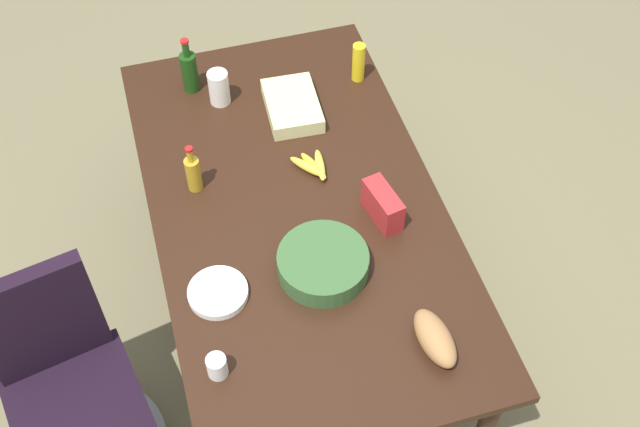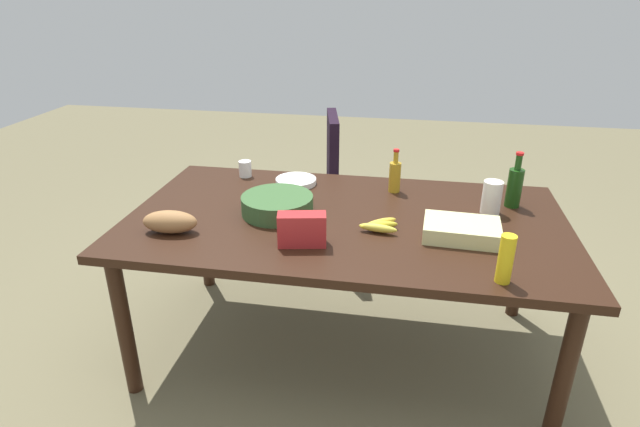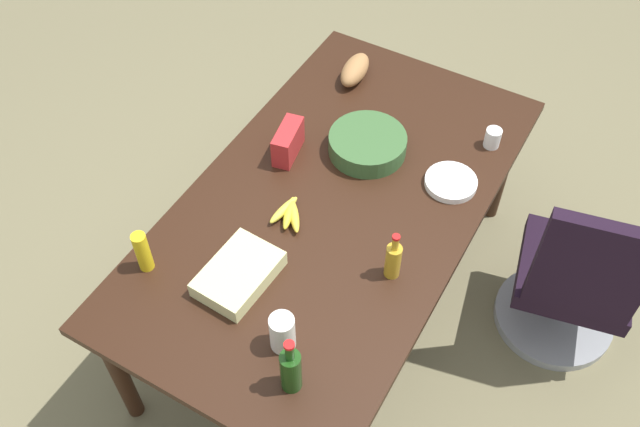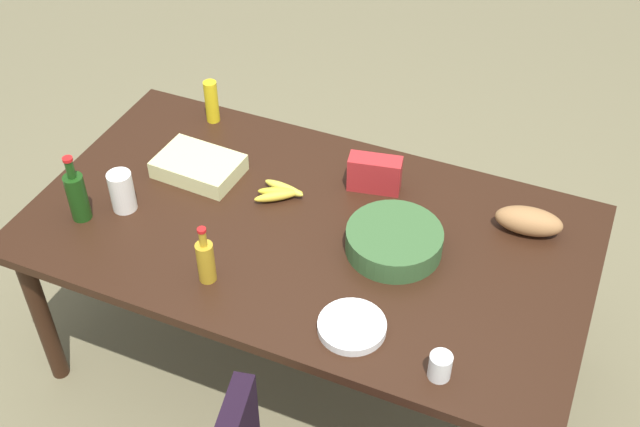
{
  "view_description": "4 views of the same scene",
  "coord_description": "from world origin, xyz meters",
  "px_view_note": "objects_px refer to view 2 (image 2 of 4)",
  "views": [
    {
      "loc": [
        -1.93,
        0.46,
        3.21
      ],
      "look_at": [
        -0.08,
        -0.07,
        0.78
      ],
      "focal_mm": 44.84,
      "sensor_mm": 36.0,
      "label": 1
    },
    {
      "loc": [
        0.27,
        -2.18,
        1.77
      ],
      "look_at": [
        -0.11,
        -0.09,
        0.81
      ],
      "focal_mm": 28.99,
      "sensor_mm": 36.0,
      "label": 2
    },
    {
      "loc": [
        1.67,
        0.89,
        2.96
      ],
      "look_at": [
        0.11,
        -0.0,
        0.79
      ],
      "focal_mm": 39.6,
      "sensor_mm": 36.0,
      "label": 3
    },
    {
      "loc": [
        -0.88,
        1.93,
        2.71
      ],
      "look_at": [
        -0.03,
        -0.04,
        0.8
      ],
      "focal_mm": 44.77,
      "sensor_mm": 36.0,
      "label": 4
    }
  ],
  "objects_px": {
    "paper_cup": "(245,169)",
    "dressing_bottle": "(395,176)",
    "mayo_jar": "(492,197)",
    "chip_bag_red": "(302,230)",
    "sheet_cake": "(462,230)",
    "banana_bunch": "(379,225)",
    "mustard_bottle": "(506,259)",
    "paper_plate_stack": "(296,181)",
    "conference_table": "(345,230)",
    "salad_bowl": "(277,205)",
    "wine_bottle": "(515,186)",
    "bread_loaf": "(170,222)",
    "office_chair": "(309,205)"
  },
  "relations": [
    {
      "from": "sheet_cake",
      "to": "bread_loaf",
      "type": "xyz_separation_m",
      "value": [
        -1.25,
        -0.17,
        0.02
      ]
    },
    {
      "from": "chip_bag_red",
      "to": "mayo_jar",
      "type": "bearing_deg",
      "value": 30.22
    },
    {
      "from": "chip_bag_red",
      "to": "salad_bowl",
      "type": "distance_m",
      "value": 0.34
    },
    {
      "from": "conference_table",
      "to": "paper_plate_stack",
      "type": "distance_m",
      "value": 0.51
    },
    {
      "from": "bread_loaf",
      "to": "dressing_bottle",
      "type": "bearing_deg",
      "value": 34.94
    },
    {
      "from": "mustard_bottle",
      "to": "mayo_jar",
      "type": "bearing_deg",
      "value": 87.52
    },
    {
      "from": "paper_plate_stack",
      "to": "banana_bunch",
      "type": "bearing_deg",
      "value": -45.67
    },
    {
      "from": "conference_table",
      "to": "chip_bag_red",
      "type": "xyz_separation_m",
      "value": [
        -0.14,
        -0.31,
        0.14
      ]
    },
    {
      "from": "paper_cup",
      "to": "wine_bottle",
      "type": "height_order",
      "value": "wine_bottle"
    },
    {
      "from": "conference_table",
      "to": "office_chair",
      "type": "distance_m",
      "value": 1.11
    },
    {
      "from": "office_chair",
      "to": "dressing_bottle",
      "type": "bearing_deg",
      "value": -47.0
    },
    {
      "from": "wine_bottle",
      "to": "dressing_bottle",
      "type": "xyz_separation_m",
      "value": [
        -0.58,
        0.09,
        -0.02
      ]
    },
    {
      "from": "paper_plate_stack",
      "to": "mustard_bottle",
      "type": "xyz_separation_m",
      "value": [
        0.96,
        -0.84,
        0.08
      ]
    },
    {
      "from": "sheet_cake",
      "to": "banana_bunch",
      "type": "distance_m",
      "value": 0.35
    },
    {
      "from": "paper_cup",
      "to": "dressing_bottle",
      "type": "relative_size",
      "value": 0.39
    },
    {
      "from": "conference_table",
      "to": "mayo_jar",
      "type": "bearing_deg",
      "value": 13.98
    },
    {
      "from": "chip_bag_red",
      "to": "sheet_cake",
      "type": "xyz_separation_m",
      "value": [
        0.66,
        0.18,
        -0.04
      ]
    },
    {
      "from": "conference_table",
      "to": "paper_cup",
      "type": "xyz_separation_m",
      "value": [
        -0.63,
        0.44,
        0.12
      ]
    },
    {
      "from": "sheet_cake",
      "to": "dressing_bottle",
      "type": "relative_size",
      "value": 1.4
    },
    {
      "from": "paper_cup",
      "to": "paper_plate_stack",
      "type": "distance_m",
      "value": 0.31
    },
    {
      "from": "sheet_cake",
      "to": "wine_bottle",
      "type": "distance_m",
      "value": 0.48
    },
    {
      "from": "paper_cup",
      "to": "dressing_bottle",
      "type": "bearing_deg",
      "value": -5.47
    },
    {
      "from": "conference_table",
      "to": "dressing_bottle",
      "type": "distance_m",
      "value": 0.45
    },
    {
      "from": "paper_plate_stack",
      "to": "dressing_bottle",
      "type": "height_order",
      "value": "dressing_bottle"
    },
    {
      "from": "chip_bag_red",
      "to": "sheet_cake",
      "type": "distance_m",
      "value": 0.69
    },
    {
      "from": "mayo_jar",
      "to": "sheet_cake",
      "type": "bearing_deg",
      "value": -117.9
    },
    {
      "from": "mayo_jar",
      "to": "wine_bottle",
      "type": "xyz_separation_m",
      "value": [
        0.12,
        0.1,
        0.03
      ]
    },
    {
      "from": "dressing_bottle",
      "to": "mustard_bottle",
      "type": "bearing_deg",
      "value": -62.23
    },
    {
      "from": "paper_cup",
      "to": "mustard_bottle",
      "type": "distance_m",
      "value": 1.56
    },
    {
      "from": "conference_table",
      "to": "sheet_cake",
      "type": "bearing_deg",
      "value": -13.26
    },
    {
      "from": "conference_table",
      "to": "paper_cup",
      "type": "relative_size",
      "value": 22.57
    },
    {
      "from": "banana_bunch",
      "to": "dressing_bottle",
      "type": "bearing_deg",
      "value": 84.8
    },
    {
      "from": "conference_table",
      "to": "wine_bottle",
      "type": "relative_size",
      "value": 7.42
    },
    {
      "from": "banana_bunch",
      "to": "chip_bag_red",
      "type": "bearing_deg",
      "value": -148.22
    },
    {
      "from": "banana_bunch",
      "to": "salad_bowl",
      "type": "bearing_deg",
      "value": 168.16
    },
    {
      "from": "mayo_jar",
      "to": "salad_bowl",
      "type": "distance_m",
      "value": 1.01
    },
    {
      "from": "mayo_jar",
      "to": "mustard_bottle",
      "type": "height_order",
      "value": "mustard_bottle"
    },
    {
      "from": "salad_bowl",
      "to": "paper_plate_stack",
      "type": "height_order",
      "value": "salad_bowl"
    },
    {
      "from": "paper_plate_stack",
      "to": "wine_bottle",
      "type": "xyz_separation_m",
      "value": [
        1.11,
        -0.11,
        0.09
      ]
    },
    {
      "from": "paper_cup",
      "to": "chip_bag_red",
      "type": "relative_size",
      "value": 0.45
    },
    {
      "from": "chip_bag_red",
      "to": "paper_plate_stack",
      "type": "distance_m",
      "value": 0.71
    },
    {
      "from": "conference_table",
      "to": "banana_bunch",
      "type": "distance_m",
      "value": 0.22
    },
    {
      "from": "salad_bowl",
      "to": "bread_loaf",
      "type": "height_order",
      "value": "bread_loaf"
    },
    {
      "from": "office_chair",
      "to": "dressing_bottle",
      "type": "distance_m",
      "value": 0.98
    },
    {
      "from": "sheet_cake",
      "to": "mustard_bottle",
      "type": "relative_size",
      "value": 1.7
    },
    {
      "from": "salad_bowl",
      "to": "bread_loaf",
      "type": "bearing_deg",
      "value": -145.77
    },
    {
      "from": "paper_cup",
      "to": "mayo_jar",
      "type": "height_order",
      "value": "mayo_jar"
    },
    {
      "from": "paper_cup",
      "to": "bread_loaf",
      "type": "xyz_separation_m",
      "value": [
        -0.11,
        -0.74,
        0.01
      ]
    },
    {
      "from": "chip_bag_red",
      "to": "banana_bunch",
      "type": "height_order",
      "value": "chip_bag_red"
    },
    {
      "from": "salad_bowl",
      "to": "dressing_bottle",
      "type": "distance_m",
      "value": 0.65
    }
  ]
}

